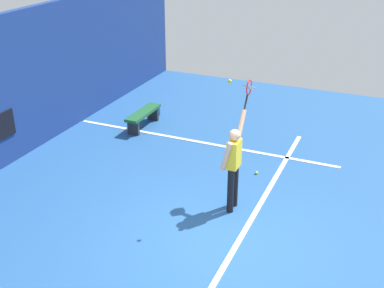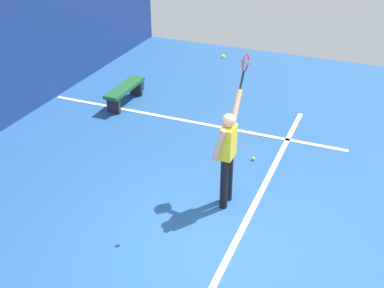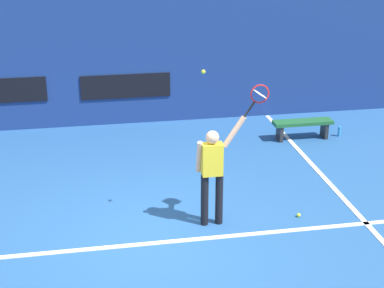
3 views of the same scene
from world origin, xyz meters
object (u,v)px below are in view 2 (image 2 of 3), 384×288
tennis_ball (223,57)px  spare_ball (253,159)px  tennis_racket (245,65)px  water_bottle (143,85)px  tennis_player (228,152)px  court_bench (125,91)px

tennis_ball → spare_ball: (1.69, -0.12, -2.61)m
tennis_racket → spare_ball: tennis_racket is taller
tennis_racket → water_bottle: (3.12, 3.56, -2.12)m
water_bottle → tennis_player: bearing=-137.3°
court_bench → tennis_player: bearing=-129.4°
tennis_ball → spare_ball: bearing=-4.0°
water_bottle → tennis_ball: bearing=-139.0°
court_bench → tennis_racket: bearing=-121.5°
tennis_player → water_bottle: bearing=42.7°
court_bench → spare_ball: bearing=-110.9°
tennis_player → court_bench: tennis_player is taller
tennis_player → water_bottle: 5.31m
court_bench → spare_ball: (-1.37, -3.60, -0.30)m
tennis_racket → water_bottle: bearing=48.8°
tennis_player → court_bench: bearing=50.6°
tennis_racket → court_bench: tennis_racket is taller
tennis_player → tennis_ball: bearing=153.2°
tennis_racket → tennis_ball: bearing=174.8°
tennis_racket → water_bottle: 5.18m
water_bottle → tennis_racket: bearing=-131.2°
water_bottle → spare_ball: water_bottle is taller
water_bottle → spare_ball: 4.27m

